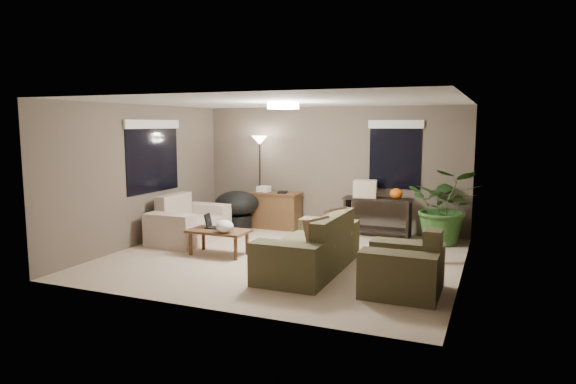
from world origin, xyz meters
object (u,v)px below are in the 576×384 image
at_px(loveseat, 188,224).
at_px(cat_scratching_post, 431,249).
at_px(armchair, 404,270).
at_px(coffee_table, 219,234).
at_px(desk, 275,210).
at_px(console_table, 377,214).
at_px(papasan_chair, 237,207).
at_px(houseplant, 445,215).
at_px(main_sofa, 312,250).
at_px(floor_lamp, 260,151).

distance_m(loveseat, cat_scratching_post, 4.39).
distance_m(armchair, coffee_table, 3.27).
height_order(desk, console_table, same).
distance_m(papasan_chair, houseplant, 4.08).
xyz_separation_m(coffee_table, desk, (-0.04, 2.38, 0.02)).
bearing_deg(desk, houseplant, -2.39).
bearing_deg(cat_scratching_post, loveseat, -178.51).
bearing_deg(desk, console_table, 0.62).
bearing_deg(main_sofa, floor_lamp, 128.77).
height_order(armchair, console_table, armchair).
distance_m(houseplant, cat_scratching_post, 1.44).
bearing_deg(floor_lamp, main_sofa, -51.23).
xyz_separation_m(armchair, houseplant, (0.20, 3.02, 0.24)).
distance_m(armchair, floor_lamp, 4.95).
distance_m(main_sofa, console_table, 2.68).
bearing_deg(papasan_chair, cat_scratching_post, -15.38).
relative_size(console_table, cat_scratching_post, 2.60).
bearing_deg(console_table, cat_scratching_post, -52.35).
height_order(main_sofa, loveseat, same).
relative_size(papasan_chair, cat_scratching_post, 2.22).
height_order(desk, cat_scratching_post, desk).
distance_m(console_table, cat_scratching_post, 1.99).
bearing_deg(loveseat, armchair, -19.53).
bearing_deg(armchair, main_sofa, 159.46).
bearing_deg(papasan_chair, desk, 33.84).
bearing_deg(console_table, armchair, -71.60).
height_order(coffee_table, console_table, console_table).
distance_m(coffee_table, floor_lamp, 2.72).
bearing_deg(cat_scratching_post, desk, 155.34).
bearing_deg(floor_lamp, papasan_chair, -123.72).
bearing_deg(armchair, desk, 135.44).
bearing_deg(floor_lamp, desk, -3.23).
xyz_separation_m(armchair, papasan_chair, (-3.86, 2.72, 0.17)).
bearing_deg(papasan_chair, coffee_table, -70.26).
relative_size(coffee_table, console_table, 0.77).
height_order(loveseat, floor_lamp, floor_lamp).
bearing_deg(houseplant, console_table, 172.50).
height_order(loveseat, coffee_table, loveseat).
relative_size(papasan_chair, floor_lamp, 0.58).
height_order(main_sofa, desk, main_sofa).
xyz_separation_m(console_table, houseplant, (1.26, -0.17, 0.10)).
height_order(floor_lamp, houseplant, floor_lamp).
bearing_deg(cat_scratching_post, papasan_chair, 164.62).
relative_size(desk, houseplant, 0.80).
relative_size(houseplant, cat_scratching_post, 2.76).
xyz_separation_m(main_sofa, houseplant, (1.64, 2.48, 0.24)).
bearing_deg(armchair, console_table, 108.40).
xyz_separation_m(loveseat, cat_scratching_post, (4.39, 0.11, -0.08)).
height_order(console_table, cat_scratching_post, console_table).
relative_size(loveseat, cat_scratching_post, 3.20).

